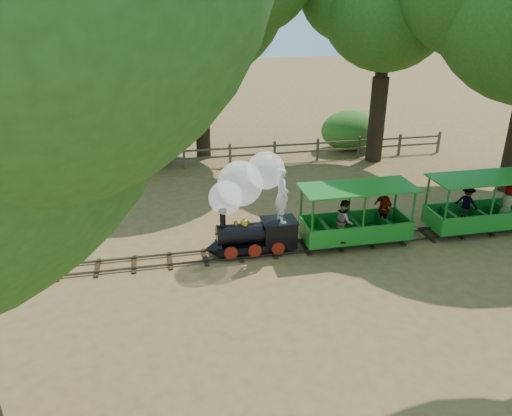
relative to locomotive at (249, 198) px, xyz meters
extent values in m
plane|color=olive|center=(1.69, -0.06, -1.74)|extent=(90.00, 90.00, 0.00)
cube|color=#3F3D3A|center=(1.69, -0.36, -1.66)|extent=(22.00, 0.05, 0.05)
cube|color=#3F3D3A|center=(1.69, 0.24, -1.66)|extent=(22.00, 0.05, 0.05)
cube|color=#382314|center=(1.69, -0.06, -1.71)|extent=(0.12, 1.00, 0.05)
cube|color=#382314|center=(-3.31, -0.06, -1.71)|extent=(0.12, 1.00, 0.05)
cube|color=#382314|center=(6.69, -0.06, -1.71)|extent=(0.12, 1.00, 0.05)
cube|color=black|center=(0.19, -0.06, -1.45)|extent=(2.33, 0.74, 0.19)
cylinder|color=black|center=(-0.18, -0.06, -1.06)|extent=(1.48, 0.59, 0.59)
cylinder|color=black|center=(-0.76, -0.06, -0.53)|extent=(0.17, 0.17, 0.47)
sphere|color=#B88A2C|center=(-0.13, -0.06, -0.74)|extent=(0.28, 0.28, 0.28)
cylinder|color=#B88A2C|center=(-0.39, -0.06, -0.72)|extent=(0.11, 0.11, 0.11)
cube|color=black|center=(0.88, -0.06, -1.06)|extent=(0.95, 0.74, 0.58)
cube|color=black|center=(0.88, -0.06, -0.75)|extent=(1.01, 0.80, 0.04)
cone|color=black|center=(-1.08, -0.06, -1.47)|extent=(0.48, 0.68, 0.68)
cylinder|color=#B88A2C|center=(-0.95, -0.06, -0.95)|extent=(0.11, 0.15, 0.15)
cylinder|color=maroon|center=(-0.61, -0.45, -1.45)|extent=(0.38, 0.06, 0.38)
cylinder|color=maroon|center=(-0.61, 0.32, -1.45)|extent=(0.38, 0.06, 0.38)
cylinder|color=maroon|center=(0.08, -0.45, -1.45)|extent=(0.38, 0.06, 0.38)
cylinder|color=maroon|center=(0.08, 0.32, -1.45)|extent=(0.38, 0.06, 0.38)
cylinder|color=maroon|center=(0.77, -0.45, -1.45)|extent=(0.38, 0.06, 0.38)
cylinder|color=maroon|center=(0.77, 0.32, -1.45)|extent=(0.38, 0.06, 0.38)
sphere|color=white|center=(-0.66, -0.01, 0.08)|extent=(0.95, 0.95, 0.95)
sphere|color=white|center=(-0.23, 0.04, 0.45)|extent=(1.27, 1.27, 1.27)
sphere|color=white|center=(0.51, 0.09, 0.76)|extent=(1.06, 1.06, 1.06)
imported|color=silver|center=(0.91, -0.16, 0.08)|extent=(0.47, 0.64, 1.62)
cube|color=#1B7C1F|center=(3.24, -0.06, -1.43)|extent=(3.23, 1.23, 0.09)
cube|color=#145B18|center=(3.24, -0.06, -1.54)|extent=(2.91, 0.47, 0.13)
cube|color=#1B7C1F|center=(3.24, -0.64, -1.14)|extent=(3.23, 0.06, 0.47)
cube|color=#1B7C1F|center=(3.24, 0.52, -1.14)|extent=(3.23, 0.06, 0.47)
cube|color=#1B7C1F|center=(3.24, -0.06, 0.09)|extent=(3.37, 1.38, 0.05)
cylinder|color=#145B18|center=(1.70, -0.62, -0.67)|extent=(0.07, 0.07, 1.52)
cylinder|color=#145B18|center=(1.70, 0.50, -0.67)|extent=(0.07, 0.07, 1.52)
cylinder|color=#145B18|center=(4.78, -0.62, -0.67)|extent=(0.07, 0.07, 1.52)
cylinder|color=#145B18|center=(4.78, 0.50, -0.67)|extent=(0.07, 0.07, 1.52)
cube|color=#145B18|center=(2.27, -0.06, -1.19)|extent=(0.11, 1.04, 0.38)
cube|color=#145B18|center=(3.24, -0.06, -1.19)|extent=(0.11, 1.04, 0.38)
cube|color=#145B18|center=(4.21, -0.06, -1.19)|extent=(0.11, 1.04, 0.38)
cylinder|color=black|center=(2.20, -0.39, -1.51)|extent=(0.27, 0.06, 0.27)
cylinder|color=black|center=(2.20, 0.26, -1.51)|extent=(0.27, 0.06, 0.27)
cylinder|color=black|center=(4.27, -0.39, -1.51)|extent=(0.27, 0.06, 0.27)
cylinder|color=black|center=(4.27, 0.26, -1.51)|extent=(0.27, 0.06, 0.27)
imported|color=gray|center=(2.72, -0.44, -0.75)|extent=(0.60, 0.71, 1.27)
imported|color=gray|center=(4.18, 0.08, -0.72)|extent=(0.53, 0.84, 1.33)
cube|color=#1B7C1F|center=(7.38, -0.06, -1.43)|extent=(3.23, 1.23, 0.09)
cube|color=#145B18|center=(7.38, -0.06, -1.54)|extent=(2.91, 0.47, 0.13)
cube|color=#1B7C1F|center=(7.38, -0.64, -1.14)|extent=(3.23, 0.06, 0.47)
cube|color=#1B7C1F|center=(7.38, 0.52, -1.14)|extent=(3.23, 0.06, 0.47)
cube|color=#1B7C1F|center=(7.38, -0.06, 0.09)|extent=(3.37, 1.38, 0.05)
cylinder|color=#145B18|center=(5.84, -0.62, -0.67)|extent=(0.07, 0.07, 1.52)
cylinder|color=#145B18|center=(5.84, 0.50, -0.67)|extent=(0.07, 0.07, 1.52)
cylinder|color=#145B18|center=(8.92, 0.50, -0.67)|extent=(0.07, 0.07, 1.52)
cube|color=#145B18|center=(6.41, -0.06, -1.19)|extent=(0.11, 1.04, 0.38)
cube|color=#145B18|center=(7.38, -0.06, -1.19)|extent=(0.11, 1.04, 0.38)
cube|color=#145B18|center=(8.35, -0.06, -1.19)|extent=(0.11, 1.04, 0.38)
cylinder|color=black|center=(6.35, -0.39, -1.51)|extent=(0.27, 0.06, 0.27)
cylinder|color=black|center=(6.35, 0.26, -1.51)|extent=(0.27, 0.06, 0.27)
cylinder|color=black|center=(8.42, -0.39, -1.51)|extent=(0.27, 0.06, 0.27)
cylinder|color=black|center=(8.42, 0.26, -1.51)|extent=(0.27, 0.06, 0.27)
imported|color=gray|center=(7.09, 0.19, -0.82)|extent=(0.76, 0.84, 1.13)
imported|color=gray|center=(8.27, -0.20, -0.78)|extent=(0.50, 0.66, 1.20)
cylinder|color=#2D2116|center=(-6.81, 5.94, 0.40)|extent=(0.70, 0.70, 4.28)
cylinder|color=#2D2116|center=(-6.81, 5.94, 3.77)|extent=(0.52, 0.53, 2.45)
cylinder|color=#2D2116|center=(-0.31, 9.44, 0.20)|extent=(0.66, 0.66, 3.88)
cylinder|color=#2D2116|center=(-0.31, 9.44, 3.25)|extent=(0.50, 0.50, 2.22)
cylinder|color=#2D2116|center=(7.19, 7.44, 0.11)|extent=(0.72, 0.72, 3.71)
cylinder|color=#2D2116|center=(7.19, 7.44, 3.03)|extent=(0.54, 0.54, 2.12)
sphere|color=#28531A|center=(7.19, 7.44, 4.90)|extent=(5.45, 5.45, 5.45)
cube|color=brown|center=(-7.31, 7.94, -1.24)|extent=(0.10, 0.10, 1.00)
cube|color=brown|center=(-5.31, 7.94, -1.24)|extent=(0.10, 0.10, 1.00)
cube|color=brown|center=(-3.31, 7.94, -1.24)|extent=(0.10, 0.10, 1.00)
cube|color=brown|center=(-1.31, 7.94, -1.24)|extent=(0.10, 0.10, 1.00)
cube|color=brown|center=(0.69, 7.94, -1.24)|extent=(0.10, 0.10, 1.00)
cube|color=brown|center=(2.69, 7.94, -1.24)|extent=(0.10, 0.10, 1.00)
cube|color=brown|center=(4.69, 7.94, -1.24)|extent=(0.10, 0.10, 1.00)
cube|color=brown|center=(6.69, 7.94, -1.24)|extent=(0.10, 0.10, 1.00)
cube|color=brown|center=(8.69, 7.94, -1.24)|extent=(0.10, 0.10, 1.00)
cube|color=brown|center=(10.69, 7.94, -1.24)|extent=(0.10, 0.10, 1.00)
cube|color=brown|center=(1.69, 7.94, -0.94)|extent=(18.00, 0.06, 0.08)
cube|color=brown|center=(1.69, 7.94, -1.29)|extent=(18.00, 0.06, 0.08)
ellipsoid|color=#2D6B1E|center=(-7.31, 9.24, -0.92)|extent=(2.38, 1.83, 1.65)
ellipsoid|color=#2D6B1E|center=(-2.85, 9.24, -0.67)|extent=(3.09, 2.38, 2.14)
ellipsoid|color=#2D6B1E|center=(6.72, 9.24, -0.94)|extent=(2.31, 1.78, 1.60)
ellipsoid|color=#2D6B1E|center=(6.68, 9.24, -0.79)|extent=(2.74, 2.11, 1.90)
camera|label=1|loc=(-2.42, -12.73, 5.37)|focal=35.00mm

